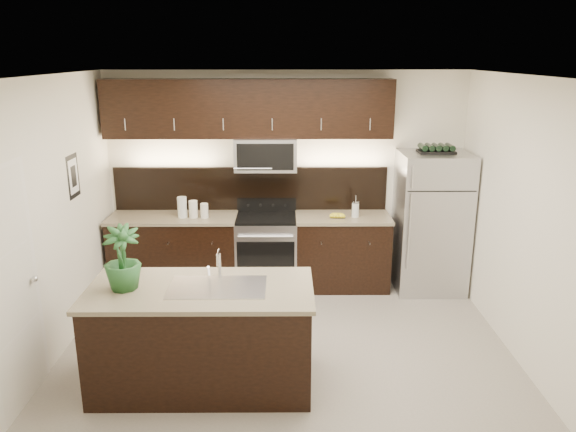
# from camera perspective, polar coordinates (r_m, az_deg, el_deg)

# --- Properties ---
(ground) EXTENTS (4.50, 4.50, 0.00)m
(ground) POSITION_cam_1_polar(r_m,az_deg,el_deg) (5.80, -0.13, -13.68)
(ground) COLOR gray
(ground) RESTS_ON ground
(room_walls) EXTENTS (4.52, 4.02, 2.71)m
(room_walls) POSITION_cam_1_polar(r_m,az_deg,el_deg) (5.14, -1.37, 2.75)
(room_walls) COLOR silver
(room_walls) RESTS_ON ground
(counter_run) EXTENTS (3.51, 0.65, 0.94)m
(counter_run) POSITION_cam_1_polar(r_m,az_deg,el_deg) (7.16, -3.84, -3.61)
(counter_run) COLOR black
(counter_run) RESTS_ON ground
(upper_fixtures) EXTENTS (3.49, 0.40, 1.66)m
(upper_fixtures) POSITION_cam_1_polar(r_m,az_deg,el_deg) (6.92, -3.81, 9.94)
(upper_fixtures) COLOR black
(upper_fixtures) RESTS_ON counter_run
(island) EXTENTS (1.96, 0.96, 0.94)m
(island) POSITION_cam_1_polar(r_m,az_deg,el_deg) (5.16, -8.69, -11.96)
(island) COLOR black
(island) RESTS_ON ground
(sink_faucet) EXTENTS (0.84, 0.50, 0.28)m
(sink_faucet) POSITION_cam_1_polar(r_m,az_deg,el_deg) (4.94, -7.18, -6.99)
(sink_faucet) COLOR silver
(sink_faucet) RESTS_ON island
(refrigerator) EXTENTS (0.84, 0.76, 1.74)m
(refrigerator) POSITION_cam_1_polar(r_m,az_deg,el_deg) (7.19, 14.30, -0.62)
(refrigerator) COLOR #B2B2B7
(refrigerator) RESTS_ON ground
(wine_rack) EXTENTS (0.43, 0.27, 0.10)m
(wine_rack) POSITION_cam_1_polar(r_m,az_deg,el_deg) (6.99, 14.83, 6.61)
(wine_rack) COLOR black
(wine_rack) RESTS_ON refrigerator
(plant) EXTENTS (0.38, 0.38, 0.56)m
(plant) POSITION_cam_1_polar(r_m,az_deg,el_deg) (4.97, -16.51, -4.13)
(plant) COLOR #205123
(plant) RESTS_ON island
(canisters) EXTENTS (0.38, 0.13, 0.26)m
(canisters) POSITION_cam_1_polar(r_m,az_deg,el_deg) (7.01, -9.87, 0.75)
(canisters) COLOR silver
(canisters) RESTS_ON counter_run
(french_press) EXTENTS (0.09, 0.09, 0.27)m
(french_press) POSITION_cam_1_polar(r_m,az_deg,el_deg) (6.98, 6.86, 0.70)
(french_press) COLOR silver
(french_press) RESTS_ON counter_run
(bananas) EXTENTS (0.21, 0.16, 0.06)m
(bananas) POSITION_cam_1_polar(r_m,az_deg,el_deg) (6.94, 4.58, 0.09)
(bananas) COLOR gold
(bananas) RESTS_ON counter_run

